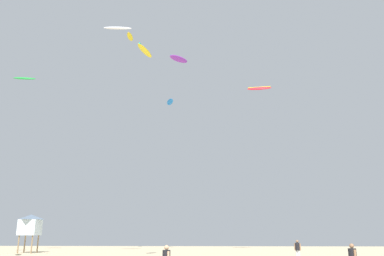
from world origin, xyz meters
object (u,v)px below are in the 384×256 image
at_px(kite_aloft_1, 130,37).
at_px(kite_aloft_2, 259,88).
at_px(person_left, 298,249).
at_px(kite_aloft_0, 170,102).
at_px(lifeguard_tower, 30,225).
at_px(kite_aloft_5, 118,28).
at_px(kite_aloft_4, 145,51).
at_px(kite_aloft_7, 24,78).
at_px(kite_aloft_8, 179,59).

relative_size(kite_aloft_1, kite_aloft_2, 0.74).
height_order(person_left, kite_aloft_1, kite_aloft_1).
bearing_deg(kite_aloft_0, kite_aloft_2, -17.76).
relative_size(lifeguard_tower, kite_aloft_1, 1.81).
relative_size(person_left, kite_aloft_5, 0.51).
bearing_deg(person_left, kite_aloft_4, 130.54).
xyz_separation_m(kite_aloft_7, kite_aloft_8, (18.02, 8.43, 6.09)).
xyz_separation_m(person_left, kite_aloft_5, (-16.61, 4.61, 22.47)).
bearing_deg(kite_aloft_4, kite_aloft_7, 142.12).
height_order(lifeguard_tower, kite_aloft_2, kite_aloft_2).
bearing_deg(person_left, kite_aloft_7, 98.26).
bearing_deg(kite_aloft_7, kite_aloft_5, -25.00).
bearing_deg(kite_aloft_2, kite_aloft_8, 153.47).
height_order(kite_aloft_2, kite_aloft_4, kite_aloft_2).
height_order(kite_aloft_0, kite_aloft_4, kite_aloft_0).
relative_size(kite_aloft_2, kite_aloft_4, 1.12).
xyz_separation_m(lifeguard_tower, kite_aloft_8, (15.86, 7.45, 23.29)).
relative_size(kite_aloft_2, kite_aloft_8, 1.06).
relative_size(person_left, kite_aloft_7, 0.57).
bearing_deg(kite_aloft_7, kite_aloft_1, 11.00).
bearing_deg(kite_aloft_0, kite_aloft_7, -158.11).
distance_m(lifeguard_tower, kite_aloft_7, 17.37).
xyz_separation_m(person_left, kite_aloft_7, (-29.25, 10.50, 19.34)).
xyz_separation_m(kite_aloft_0, kite_aloft_7, (-17.03, -6.84, 0.95)).
xyz_separation_m(kite_aloft_4, kite_aloft_5, (-4.36, 7.33, 6.38)).
height_order(lifeguard_tower, kite_aloft_7, kite_aloft_7).
bearing_deg(person_left, kite_aloft_0, 63.18).
relative_size(person_left, kite_aloft_0, 0.61).
bearing_deg(kite_aloft_7, kite_aloft_4, -37.88).
distance_m(person_left, kite_aloft_1, 33.57).
bearing_deg(person_left, kite_aloft_5, 102.50).
bearing_deg(kite_aloft_4, lifeguard_tower, 136.28).
distance_m(kite_aloft_1, kite_aloft_4, 19.03).
xyz_separation_m(kite_aloft_0, kite_aloft_4, (-0.03, -20.07, -2.29)).
distance_m(lifeguard_tower, kite_aloft_8, 29.15).
relative_size(kite_aloft_0, kite_aloft_2, 0.84).
distance_m(lifeguard_tower, kite_aloft_5, 23.89).
distance_m(kite_aloft_7, kite_aloft_8, 20.80).
height_order(kite_aloft_2, kite_aloft_7, kite_aloft_7).
height_order(kite_aloft_0, kite_aloft_5, kite_aloft_5).
relative_size(kite_aloft_1, kite_aloft_8, 0.79).
relative_size(kite_aloft_0, kite_aloft_5, 0.84).
bearing_deg(kite_aloft_5, kite_aloft_2, 29.43).
xyz_separation_m(kite_aloft_0, kite_aloft_1, (-4.86, -4.48, 7.49)).
relative_size(kite_aloft_1, kite_aloft_4, 0.83).
xyz_separation_m(kite_aloft_1, kite_aloft_5, (0.47, -8.26, -3.40)).
bearing_deg(kite_aloft_5, lifeguard_tower, 146.79).
distance_m(lifeguard_tower, kite_aloft_0, 22.80).
xyz_separation_m(kite_aloft_1, kite_aloft_7, (-12.17, -2.36, -6.53)).
distance_m(kite_aloft_1, kite_aloft_2, 17.96).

